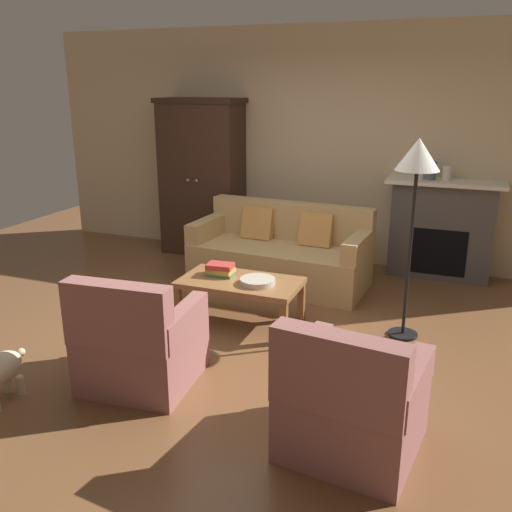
{
  "coord_description": "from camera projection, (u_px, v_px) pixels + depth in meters",
  "views": [
    {
      "loc": [
        1.78,
        -4.08,
        2.14
      ],
      "look_at": [
        -0.05,
        0.64,
        0.55
      ],
      "focal_mm": 38.77,
      "sensor_mm": 36.0,
      "label": 1
    }
  ],
  "objects": [
    {
      "name": "book_stack",
      "position": [
        220.0,
        270.0,
        5.15
      ],
      "size": [
        0.26,
        0.19,
        0.11
      ],
      "color": "#427A4C",
      "rests_on": "coffee_table"
    },
    {
      "name": "couch",
      "position": [
        281.0,
        255.0,
        6.11
      ],
      "size": [
        1.97,
        0.97,
        0.86
      ],
      "color": "tan",
      "rests_on": "ground"
    },
    {
      "name": "mantel_vase_cream",
      "position": [
        447.0,
        173.0,
        6.02
      ],
      "size": [
        0.1,
        0.1,
        0.16
      ],
      "primitive_type": "cylinder",
      "color": "beige",
      "rests_on": "fireplace"
    },
    {
      "name": "mantel_vase_slate",
      "position": [
        430.0,
        170.0,
        6.08
      ],
      "size": [
        0.14,
        0.14,
        0.2
      ],
      "primitive_type": "cylinder",
      "color": "#565B66",
      "rests_on": "fireplace"
    },
    {
      "name": "armchair_near_left",
      "position": [
        139.0,
        345.0,
        4.03
      ],
      "size": [
        0.84,
        0.83,
        0.88
      ],
      "color": "#935B56",
      "rests_on": "ground"
    },
    {
      "name": "floor_lamp",
      "position": [
        417.0,
        167.0,
        4.45
      ],
      "size": [
        0.36,
        0.36,
        1.73
      ],
      "color": "black",
      "rests_on": "ground"
    },
    {
      "name": "fruit_bowl",
      "position": [
        258.0,
        281.0,
        4.94
      ],
      "size": [
        0.32,
        0.32,
        0.05
      ],
      "primitive_type": "cylinder",
      "color": "beige",
      "rests_on": "coffee_table"
    },
    {
      "name": "back_wall",
      "position": [
        316.0,
        146.0,
        6.74
      ],
      "size": [
        7.2,
        0.1,
        2.8
      ],
      "primitive_type": "cube",
      "color": "beige",
      "rests_on": "ground"
    },
    {
      "name": "armoire",
      "position": [
        202.0,
        177.0,
        7.05
      ],
      "size": [
        1.06,
        0.57,
        1.96
      ],
      "color": "#382319",
      "rests_on": "ground"
    },
    {
      "name": "coffee_table",
      "position": [
        240.0,
        286.0,
        5.06
      ],
      "size": [
        1.1,
        0.6,
        0.42
      ],
      "color": "olive",
      "rests_on": "ground"
    },
    {
      "name": "fireplace",
      "position": [
        441.0,
        229.0,
        6.23
      ],
      "size": [
        1.26,
        0.48,
        1.12
      ],
      "color": "#4C4947",
      "rests_on": "ground"
    },
    {
      "name": "ground_plane",
      "position": [
        235.0,
        336.0,
        4.89
      ],
      "size": [
        9.6,
        9.6,
        0.0
      ],
      "primitive_type": "plane",
      "color": "brown"
    },
    {
      "name": "armchair_near_right",
      "position": [
        351.0,
        405.0,
        3.28
      ],
      "size": [
        0.86,
        0.86,
        0.88
      ],
      "color": "#935B56",
      "rests_on": "ground"
    }
  ]
}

